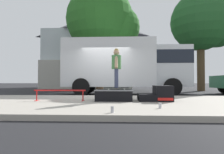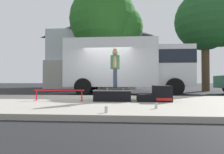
{
  "view_description": "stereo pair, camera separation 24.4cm",
  "coord_description": "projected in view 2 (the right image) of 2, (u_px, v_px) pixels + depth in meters",
  "views": [
    {
      "loc": [
        0.8,
        -9.04,
        0.73
      ],
      "look_at": [
        0.44,
        -1.67,
        0.9
      ],
      "focal_mm": 31.39,
      "sensor_mm": 36.0,
      "label": 1
    },
    {
      "loc": [
        1.04,
        -9.03,
        0.73
      ],
      "look_at": [
        0.44,
        -1.67,
        0.9
      ],
      "focal_mm": 31.39,
      "sensor_mm": 36.0,
      "label": 2
    }
  ],
  "objects": [
    {
      "name": "soda_can",
      "position": [
        156.0,
        106.0,
        4.41
      ],
      "size": [
        0.07,
        0.07,
        0.13
      ],
      "color": "silver",
      "rests_on": "sidewalk_slab"
    },
    {
      "name": "skateboard",
      "position": [
        115.0,
        88.0,
        6.2
      ],
      "size": [
        0.8,
        0.29,
        0.07
      ],
      "color": "black",
      "rests_on": "skate_box"
    },
    {
      "name": "box_truck",
      "position": [
        128.0,
        65.0,
        11.21
      ],
      "size": [
        6.91,
        2.63,
        3.05
      ],
      "color": "silver",
      "rests_on": "ground"
    },
    {
      "name": "soda_can_b",
      "position": [
        106.0,
        110.0,
        3.82
      ],
      "size": [
        0.07,
        0.07,
        0.13
      ],
      "color": "silver",
      "rests_on": "sidewalk_slab"
    },
    {
      "name": "street_tree_main",
      "position": [
        209.0,
        22.0,
        14.76
      ],
      "size": [
        4.92,
        4.47,
        7.58
      ],
      "color": "brown",
      "rests_on": "ground"
    },
    {
      "name": "grind_rail",
      "position": [
        59.0,
        92.0,
        6.24
      ],
      "size": [
        1.65,
        0.28,
        0.35
      ],
      "color": "red",
      "rests_on": "sidewalk_slab"
    },
    {
      "name": "ground_plane",
      "position": [
        105.0,
        97.0,
        9.06
      ],
      "size": [
        140.0,
        140.0,
        0.0
      ],
      "primitive_type": "plane",
      "color": "black"
    },
    {
      "name": "kicker_ramp",
      "position": [
        157.0,
        95.0,
        6.14
      ],
      "size": [
        1.02,
        0.82,
        0.48
      ],
      "color": "black",
      "rests_on": "sidewalk_slab"
    },
    {
      "name": "skate_box",
      "position": [
        113.0,
        95.0,
        6.25
      ],
      "size": [
        1.16,
        0.8,
        0.35
      ],
      "color": "black",
      "rests_on": "sidewalk_slab"
    },
    {
      "name": "sidewalk_slab",
      "position": [
        94.0,
        103.0,
        6.08
      ],
      "size": [
        50.0,
        5.0,
        0.12
      ],
      "primitive_type": "cube",
      "color": "#A8A093",
      "rests_on": "ground"
    },
    {
      "name": "street_tree_neighbour",
      "position": [
        107.0,
        22.0,
        14.86
      ],
      "size": [
        5.55,
        5.05,
        7.96
      ],
      "color": "brown",
      "rests_on": "ground"
    },
    {
      "name": "house_behind",
      "position": [
        96.0,
        51.0,
        22.78
      ],
      "size": [
        9.54,
        8.23,
        8.4
      ],
      "color": "silver",
      "rests_on": "ground"
    },
    {
      "name": "skater_kid",
      "position": [
        115.0,
        64.0,
        6.22
      ],
      "size": [
        0.3,
        0.64,
        1.25
      ],
      "color": "#3F4766",
      "rests_on": "skateboard"
    }
  ]
}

